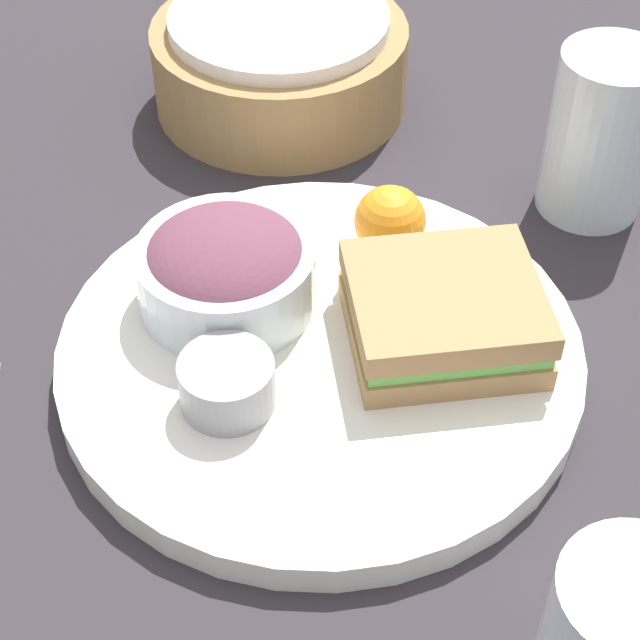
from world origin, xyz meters
TOP-DOWN VIEW (x-y plane):
  - ground_plane at (0.00, 0.00)m, footprint 4.00×4.00m
  - plate at (0.00, 0.00)m, footprint 0.33×0.33m
  - sandwich at (0.08, 0.00)m, footprint 0.12×0.12m
  - salad_bowl at (-0.06, 0.04)m, footprint 0.12×0.12m
  - dressing_cup at (-0.06, -0.05)m, footprint 0.06×0.06m
  - orange_wedge at (0.05, 0.09)m, footprint 0.05×0.05m
  - drink_glass at (0.21, 0.16)m, footprint 0.08×0.08m
  - bread_basket at (-0.02, 0.31)m, footprint 0.21×0.21m

SIDE VIEW (x-z plane):
  - ground_plane at x=0.00m, z-range 0.00..0.00m
  - plate at x=0.00m, z-range 0.00..0.02m
  - dressing_cup at x=-0.06m, z-range 0.02..0.05m
  - bread_basket at x=-0.02m, z-range 0.00..0.08m
  - sandwich at x=0.08m, z-range 0.02..0.07m
  - orange_wedge at x=0.05m, z-range 0.02..0.07m
  - salad_bowl at x=-0.06m, z-range 0.02..0.08m
  - drink_glass at x=0.21m, z-range 0.00..0.13m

